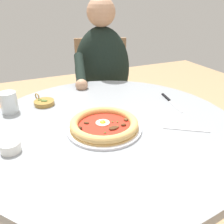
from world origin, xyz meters
The scene contains 9 objects.
dining_table centered at (0.00, 0.00, 0.62)m, with size 1.06×1.06×0.72m.
pizza_on_plate centered at (0.05, 0.05, 0.74)m, with size 0.29×0.29×0.04m.
water_glass centered at (0.37, -0.27, 0.76)m, with size 0.07×0.07×0.09m.
steak_knife centered at (-0.36, -0.09, 0.72)m, with size 0.05×0.22×0.01m.
ramekin_capers centered at (0.39, 0.05, 0.74)m, with size 0.07×0.07×0.03m.
olive_pan centered at (0.22, -0.29, 0.73)m, with size 0.10×0.12×0.04m.
fork_utensil centered at (-0.25, 0.18, 0.72)m, with size 0.15×0.11×0.00m.
diner_person centered at (-0.23, -0.67, 0.53)m, with size 0.47×0.47×1.19m.
cafe_chair_diner centered at (-0.28, -0.82, 0.54)m, with size 0.56×0.56×0.91m.
Camera 1 is at (0.34, 0.78, 1.19)m, focal length 37.54 mm.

